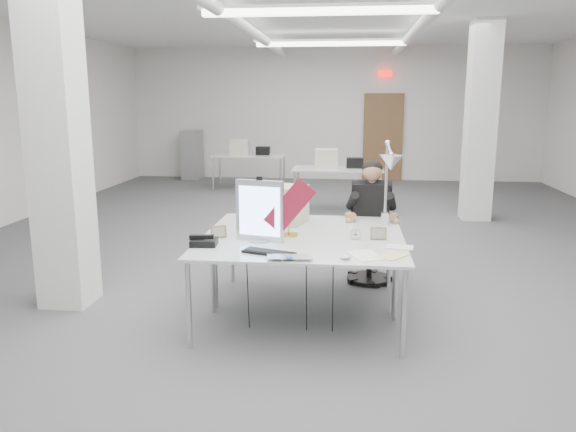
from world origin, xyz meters
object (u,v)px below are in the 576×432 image
object	(u,v)px
seated_person	(371,202)
monitor	(260,211)
office_chair	(370,239)
bankers_lamp	(289,219)
desk_main	(299,249)
desk_phone	(204,242)
laptop	(289,260)
architect_lamp	(388,186)
beige_monitor	(284,204)

from	to	relation	value
seated_person	monitor	distance (m)	1.59
seated_person	monitor	world-z (taller)	seated_person
office_chair	bankers_lamp	bearing A→B (deg)	-125.34
office_chair	seated_person	xyz separation A→B (m)	(0.00, -0.05, 0.42)
seated_person	bankers_lamp	distance (m)	1.27
desk_main	bankers_lamp	size ratio (longest dim) A/B	5.76
office_chair	seated_person	distance (m)	0.43
bankers_lamp	desk_phone	bearing A→B (deg)	-146.40
desk_main	office_chair	world-z (taller)	office_chair
office_chair	monitor	distance (m)	1.71
office_chair	desk_phone	xyz separation A→B (m)	(-1.45, -1.48, 0.31)
desk_main	laptop	world-z (taller)	laptop
seated_person	architect_lamp	bearing A→B (deg)	-79.66
desk_main	laptop	xyz separation A→B (m)	(-0.03, -0.40, 0.03)
seated_person	monitor	bearing A→B (deg)	-128.41
office_chair	architect_lamp	world-z (taller)	architect_lamp
desk_main	beige_monitor	world-z (taller)	beige_monitor
bankers_lamp	beige_monitor	world-z (taller)	beige_monitor
desk_main	monitor	world-z (taller)	monitor
bankers_lamp	laptop	bearing A→B (deg)	-81.81
desk_main	beige_monitor	distance (m)	0.99
laptop	architect_lamp	bearing A→B (deg)	49.36
beige_monitor	bankers_lamp	bearing A→B (deg)	-62.14
seated_person	bankers_lamp	world-z (taller)	seated_person
laptop	beige_monitor	xyz separation A→B (m)	(-0.20, 1.34, 0.17)
laptop	architect_lamp	distance (m)	1.44
bankers_lamp	office_chair	bearing A→B (deg)	55.37
desk_main	bankers_lamp	xyz separation A→B (m)	(-0.13, 0.42, 0.17)
bankers_lamp	architect_lamp	distance (m)	0.98
monitor	bankers_lamp	xyz separation A→B (m)	(0.23, 0.22, -0.11)
office_chair	desk_phone	distance (m)	2.09
desk_main	bankers_lamp	world-z (taller)	bankers_lamp
monitor	seated_person	bearing A→B (deg)	64.05
bankers_lamp	beige_monitor	distance (m)	0.53
architect_lamp	seated_person	bearing A→B (deg)	76.74
desk_main	seated_person	xyz separation A→B (m)	(0.64, 1.43, 0.16)
laptop	bankers_lamp	size ratio (longest dim) A/B	1.12
desk_main	desk_phone	xyz separation A→B (m)	(-0.80, -0.00, 0.04)
desk_phone	architect_lamp	world-z (taller)	architect_lamp
desk_main	architect_lamp	size ratio (longest dim) A/B	2.16
beige_monitor	architect_lamp	world-z (taller)	architect_lamp
seated_person	desk_phone	bearing A→B (deg)	-134.50
office_chair	beige_monitor	bearing A→B (deg)	-147.59
laptop	desk_main	bearing A→B (deg)	79.46
monitor	beige_monitor	xyz separation A→B (m)	(0.12, 0.74, -0.08)
seated_person	beige_monitor	size ratio (longest dim) A/B	2.01
architect_lamp	desk_phone	bearing A→B (deg)	-177.66
desk_main	beige_monitor	bearing A→B (deg)	103.96
desk_main	architect_lamp	distance (m)	1.14
laptop	architect_lamp	xyz separation A→B (m)	(0.80, 1.13, 0.40)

